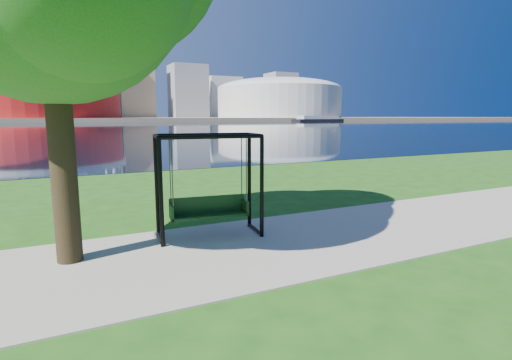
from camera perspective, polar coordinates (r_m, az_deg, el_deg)
ground at (r=8.82m, az=-1.55°, el=-8.62°), size 900.00×900.00×0.00m
path at (r=8.38m, az=-0.09°, el=-9.45°), size 120.00×4.00×0.03m
river at (r=109.71m, az=-24.79°, el=6.83°), size 900.00×180.00×0.02m
far_bank at (r=313.65m, az=-26.07°, el=7.83°), size 900.00×228.00×2.00m
stadium at (r=242.98m, az=-28.48°, el=10.70°), size 83.00×83.00×32.00m
arena at (r=279.70m, az=3.34°, el=11.74°), size 84.00×84.00×26.56m
skyline at (r=328.70m, az=-27.29°, el=13.87°), size 392.00×66.00×96.50m
swing at (r=8.89m, az=-6.78°, el=-1.11°), size 2.36×1.26×2.31m
barge at (r=232.46m, az=8.86°, el=8.63°), size 32.02×10.70×3.15m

